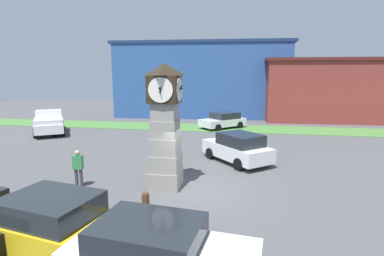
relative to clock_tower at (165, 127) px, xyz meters
The scene contains 13 objects.
ground_plane 2.96m from the clock_tower, 10.30° to the right, with size 83.26×83.26×0.00m, color #4C4C4F.
clock_tower is the anchor object (origin of this frame).
bollard_near_tower 5.06m from the clock_tower, 102.87° to the right, with size 0.20×0.20×0.86m.
bollard_mid_row 3.80m from the clock_tower, 87.16° to the right, with size 0.25×0.25×1.06m.
car_near_tower 5.71m from the clock_tower, 107.24° to the right, with size 4.56×2.76×1.56m.
car_by_building 6.41m from the clock_tower, 76.78° to the right, with size 4.49×2.41×1.50m.
car_far_lot 15.22m from the clock_tower, 84.59° to the left, with size 4.30×4.24×1.45m.
car_silver_hatch 5.48m from the clock_tower, 55.40° to the left, with size 4.07×4.30×1.64m.
pickup_truck 16.17m from the clock_tower, 141.22° to the left, with size 4.55×5.35×1.85m.
pedestrian_near_bench 4.10m from the clock_tower, 169.94° to the right, with size 0.44×0.31×1.62m.
warehouse_blue_far 24.12m from the clock_tower, 94.11° to the left, with size 20.42×8.90×8.49m.
storefront_low_left 29.14m from the clock_tower, 58.60° to the left, with size 20.76×12.77×6.47m.
grass_verge_far 15.34m from the clock_tower, 83.25° to the left, with size 49.96×4.05×0.04m, color #477A38.
Camera 1 is at (1.82, -11.65, 4.71)m, focal length 28.00 mm.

